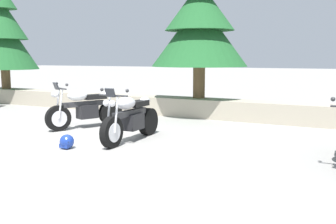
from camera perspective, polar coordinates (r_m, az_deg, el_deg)
ground_plane at (r=7.88m, az=-14.35°, el=-5.05°), size 120.00×120.00×0.00m
stone_wall at (r=11.81m, az=1.05°, el=0.89°), size 36.00×0.80×0.55m
motorcycle_white_near_left at (r=9.84m, az=-12.35°, el=0.47°), size 1.09×1.94×1.18m
motorcycle_silver_centre at (r=8.12m, az=-5.61°, el=-0.97°), size 0.67×2.06×1.18m
rider_helmet at (r=7.72m, az=-14.88°, el=-4.31°), size 0.28×0.28×0.28m
pine_tree_far_left at (r=16.33m, az=-23.34°, el=10.63°), size 2.55×2.55×3.98m
pine_tree_mid_left at (r=11.60m, az=4.74°, el=12.92°), size 2.85×2.85×3.90m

